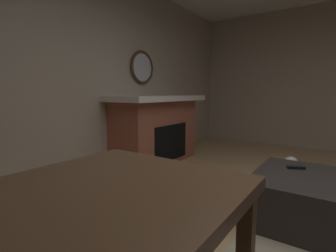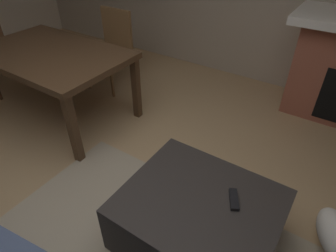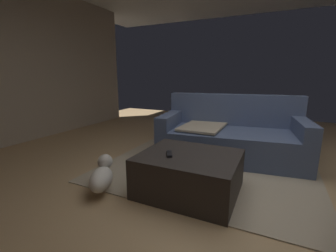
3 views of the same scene
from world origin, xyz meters
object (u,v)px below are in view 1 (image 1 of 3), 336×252
object	(u,v)px
small_dog	(277,170)
dining_table	(42,236)
ottoman_coffee_table	(305,199)
round_wall_mirror	(142,67)
tv_remote	(296,167)
fireplace	(157,129)

from	to	relation	value
small_dog	dining_table	bearing A→B (deg)	-3.08
ottoman_coffee_table	small_dog	world-z (taller)	ottoman_coffee_table
dining_table	small_dog	distance (m)	2.85
ottoman_coffee_table	small_dog	xyz separation A→B (m)	(-0.80, -0.39, -0.03)
ottoman_coffee_table	dining_table	size ratio (longest dim) A/B	0.62
small_dog	ottoman_coffee_table	bearing A→B (deg)	26.10
dining_table	small_dog	bearing A→B (deg)	176.92
round_wall_mirror	tv_remote	world-z (taller)	round_wall_mirror
fireplace	small_dog	size ratio (longest dim) A/B	3.62
dining_table	ottoman_coffee_table	bearing A→B (deg)	164.80
fireplace	round_wall_mirror	world-z (taller)	round_wall_mirror
ottoman_coffee_table	dining_table	world-z (taller)	dining_table
fireplace	tv_remote	distance (m)	2.19
tv_remote	small_dog	bearing A→B (deg)	175.83
fireplace	small_dog	xyz separation A→B (m)	(-0.04, 1.83, -0.37)
round_wall_mirror	small_dog	size ratio (longest dim) A/B	1.11
round_wall_mirror	dining_table	size ratio (longest dim) A/B	0.35
tv_remote	small_dog	size ratio (longest dim) A/B	0.33
round_wall_mirror	dining_table	xyz separation A→B (m)	(2.76, 1.96, -0.86)
tv_remote	dining_table	size ratio (longest dim) A/B	0.10
fireplace	dining_table	bearing A→B (deg)	31.24
fireplace	round_wall_mirror	distance (m)	1.02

